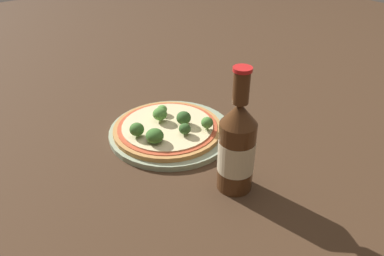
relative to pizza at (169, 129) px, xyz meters
The scene contains 11 objects.
ground_plane 0.02m from the pizza, 115.45° to the left, with size 3.00×3.00×0.00m, color #3D2819.
plate 0.02m from the pizza, 93.95° to the left, with size 0.27×0.27×0.01m.
pizza is the anchor object (origin of this frame).
broccoli_floret_0 0.04m from the pizza, 65.14° to the left, with size 0.03×0.03×0.03m.
broccoli_floret_1 0.04m from the pizza, behind, with size 0.03×0.03×0.03m.
broccoli_floret_2 0.05m from the pizza, 11.43° to the left, with size 0.02×0.02×0.02m.
broccoli_floret_3 0.06m from the pizza, 161.68° to the left, with size 0.02×0.02×0.02m.
broccoli_floret_4 0.07m from the pizza, 57.67° to the right, with size 0.04×0.04×0.03m.
broccoli_floret_5 0.09m from the pizza, 43.11° to the left, with size 0.03×0.03×0.03m.
broccoli_floret_6 0.08m from the pizza, 93.12° to the right, with size 0.03×0.03×0.03m.
beer_bottle 0.22m from the pizza, ahead, with size 0.06×0.06×0.23m.
Camera 1 is at (0.58, -0.37, 0.44)m, focal length 35.00 mm.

